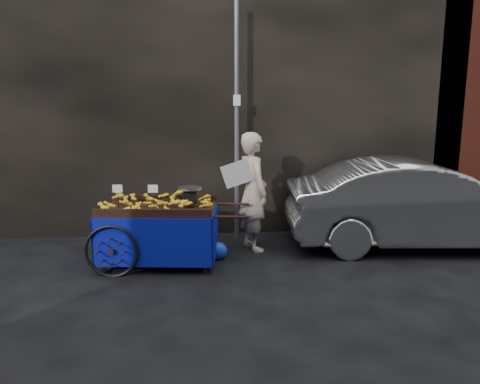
{
  "coord_description": "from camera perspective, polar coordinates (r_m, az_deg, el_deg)",
  "views": [
    {
      "loc": [
        -0.35,
        -6.68,
        2.41
      ],
      "look_at": [
        0.29,
        0.5,
        0.98
      ],
      "focal_mm": 35.0,
      "sensor_mm": 36.0,
      "label": 1
    }
  ],
  "objects": [
    {
      "name": "ground",
      "position": [
        7.11,
        -1.97,
        -8.63
      ],
      "size": [
        80.0,
        80.0,
        0.0
      ],
      "primitive_type": "plane",
      "color": "black",
      "rests_on": "ground"
    },
    {
      "name": "street_pole",
      "position": [
        8.02,
        -0.42,
        8.31
      ],
      "size": [
        0.12,
        0.1,
        4.0
      ],
      "color": "slate",
      "rests_on": "ground"
    },
    {
      "name": "plastic_bag",
      "position": [
        7.23,
        -2.75,
        -7.16
      ],
      "size": [
        0.3,
        0.24,
        0.27
      ],
      "primitive_type": "ellipsoid",
      "color": "blue",
      "rests_on": "ground"
    },
    {
      "name": "vendor",
      "position": [
        7.51,
        1.56,
        0.04
      ],
      "size": [
        0.87,
        0.81,
        1.91
      ],
      "rotation": [
        0.0,
        0.0,
        1.91
      ],
      "color": "tan",
      "rests_on": "ground"
    },
    {
      "name": "banana_cart",
      "position": [
        7.0,
        -10.29,
        -2.58
      ],
      "size": [
        2.37,
        1.3,
        1.24
      ],
      "rotation": [
        0.0,
        0.0,
        -0.11
      ],
      "color": "black",
      "rests_on": "ground"
    },
    {
      "name": "parked_car",
      "position": [
        8.26,
        21.22,
        -1.39
      ],
      "size": [
        4.48,
        1.87,
        1.44
      ],
      "primitive_type": "imported",
      "rotation": [
        0.0,
        0.0,
        1.49
      ],
      "color": "silver",
      "rests_on": "ground"
    },
    {
      "name": "building_wall",
      "position": [
        9.31,
        -0.51,
        11.74
      ],
      "size": [
        13.5,
        2.0,
        5.0
      ],
      "color": "black",
      "rests_on": "ground"
    }
  ]
}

